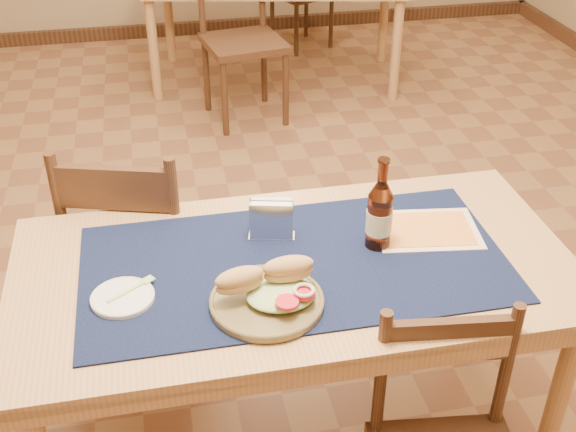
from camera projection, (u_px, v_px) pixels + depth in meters
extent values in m
cube|color=brown|center=(256.00, 297.00, 3.12)|extent=(6.00, 7.00, 0.02)
cylinder|color=#AD8451|center=(556.00, 407.00, 2.12)|extent=(0.06, 0.06, 0.71)
cylinder|color=#AD8451|center=(64.00, 328.00, 2.41)|extent=(0.06, 0.06, 0.71)
cylinder|color=#AD8451|center=(468.00, 276.00, 2.65)|extent=(0.06, 0.06, 0.71)
cube|color=#AD8451|center=(295.00, 270.00, 2.06)|extent=(1.60, 0.80, 0.04)
cube|color=#10193B|center=(295.00, 263.00, 2.05)|extent=(1.20, 0.60, 0.01)
cube|color=#442718|center=(188.00, 28.00, 5.94)|extent=(6.00, 0.06, 0.10)
cylinder|color=#AD8451|center=(153.00, 48.00, 4.67)|extent=(0.07, 0.07, 0.71)
cylinder|color=#AD8451|center=(396.00, 48.00, 4.68)|extent=(0.07, 0.07, 0.71)
cylinder|color=#AD8451|center=(168.00, 14.00, 5.27)|extent=(0.07, 0.07, 0.71)
cylinder|color=#AD8451|center=(384.00, 14.00, 5.27)|extent=(0.07, 0.07, 0.71)
cylinder|color=#442718|center=(206.00, 270.00, 2.88)|extent=(0.04, 0.04, 0.47)
cylinder|color=#442718|center=(115.00, 265.00, 2.91)|extent=(0.04, 0.04, 0.47)
cylinder|color=#442718|center=(187.00, 333.00, 2.57)|extent=(0.04, 0.04, 0.47)
cylinder|color=#442718|center=(85.00, 326.00, 2.60)|extent=(0.04, 0.04, 0.47)
cube|color=#442718|center=(142.00, 246.00, 2.61)|extent=(0.54, 0.54, 0.04)
cube|color=#442718|center=(113.00, 188.00, 2.25)|extent=(0.37, 0.14, 0.15)
cylinder|color=#442718|center=(176.00, 224.00, 2.31)|extent=(0.04, 0.04, 0.48)
cylinder|color=#442718|center=(62.00, 219.00, 2.33)|extent=(0.04, 0.04, 0.48)
cube|color=#442718|center=(449.00, 340.00, 1.81)|extent=(0.33, 0.07, 0.13)
cylinder|color=#442718|center=(381.00, 375.00, 1.86)|extent=(0.03, 0.03, 0.42)
cylinder|color=#442718|center=(506.00, 368.00, 1.88)|extent=(0.03, 0.03, 0.42)
cylinder|color=#442718|center=(225.00, 97.00, 4.28)|extent=(0.04, 0.04, 0.49)
cylinder|color=#442718|center=(286.00, 88.00, 4.40)|extent=(0.04, 0.04, 0.49)
cylinder|color=#442718|center=(206.00, 74.00, 4.59)|extent=(0.04, 0.04, 0.49)
cylinder|color=#442718|center=(264.00, 66.00, 4.71)|extent=(0.04, 0.04, 0.49)
cube|color=#442718|center=(244.00, 43.00, 4.36)|extent=(0.53, 0.53, 0.04)
cylinder|color=#442718|center=(306.00, 11.00, 5.82)|extent=(0.03, 0.03, 0.41)
cylinder|color=#442718|center=(272.00, 18.00, 5.67)|extent=(0.03, 0.03, 0.41)
cylinder|color=#442718|center=(331.00, 22.00, 5.60)|extent=(0.03, 0.03, 0.41)
cylinder|color=#442718|center=(296.00, 29.00, 5.44)|extent=(0.03, 0.03, 0.41)
cylinder|color=brown|center=(267.00, 302.00, 1.89)|extent=(0.30, 0.30, 0.02)
torus|color=brown|center=(267.00, 300.00, 1.88)|extent=(0.30, 0.30, 0.01)
ellipsoid|color=#B1C587|center=(281.00, 295.00, 1.87)|extent=(0.18, 0.15, 0.03)
ellipsoid|color=tan|center=(239.00, 281.00, 1.85)|extent=(0.14, 0.08, 0.07)
ellipsoid|color=tan|center=(288.00, 269.00, 1.89)|extent=(0.14, 0.06, 0.08)
cylinder|color=red|center=(287.00, 302.00, 1.82)|extent=(0.06, 0.06, 0.01)
cylinder|color=red|center=(305.00, 293.00, 1.84)|extent=(0.06, 0.06, 0.01)
torus|color=beige|center=(304.00, 290.00, 1.84)|extent=(0.06, 0.06, 0.01)
cylinder|color=silver|center=(123.00, 298.00, 1.91)|extent=(0.17, 0.17, 0.01)
torus|color=silver|center=(122.00, 296.00, 1.90)|extent=(0.17, 0.17, 0.01)
cube|color=#97D474|center=(126.00, 292.00, 1.91)|extent=(0.10, 0.07, 0.00)
cube|color=#97D474|center=(148.00, 280.00, 1.96)|extent=(0.04, 0.04, 0.00)
cylinder|color=#4D200D|center=(379.00, 221.00, 2.07)|extent=(0.07, 0.07, 0.17)
cone|color=#4D200D|center=(382.00, 190.00, 2.02)|extent=(0.07, 0.07, 0.04)
cylinder|color=#4D200D|center=(383.00, 172.00, 1.99)|extent=(0.03, 0.03, 0.07)
cylinder|color=#4D200D|center=(384.00, 160.00, 1.97)|extent=(0.04, 0.04, 0.01)
cylinder|color=beige|center=(379.00, 221.00, 2.07)|extent=(0.08, 0.08, 0.07)
cube|color=silver|center=(272.00, 236.00, 2.16)|extent=(0.14, 0.08, 0.00)
cube|color=silver|center=(271.00, 223.00, 2.11)|extent=(0.13, 0.03, 0.12)
cube|color=silver|center=(272.00, 215.00, 2.14)|extent=(0.13, 0.03, 0.12)
cube|color=white|center=(271.00, 220.00, 2.13)|extent=(0.13, 0.06, 0.11)
cube|color=#3F77CC|center=(271.00, 220.00, 2.11)|extent=(0.09, 0.02, 0.04)
cube|color=beige|center=(427.00, 230.00, 2.18)|extent=(0.34, 0.27, 0.00)
cube|color=orange|center=(427.00, 229.00, 2.18)|extent=(0.29, 0.22, 0.00)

